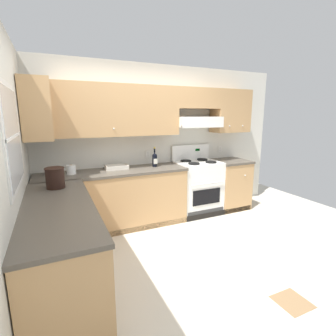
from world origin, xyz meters
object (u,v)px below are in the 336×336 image
at_px(stove, 198,187).
at_px(wine_bottle, 155,159).
at_px(bowl, 117,168).
at_px(bucket, 55,177).
at_px(paper_towel_roll, 71,170).

bearing_deg(stove, wine_bottle, 177.92).
bearing_deg(bowl, wine_bottle, -6.48).
distance_m(stove, bowl, 1.49).
distance_m(wine_bottle, bucket, 1.64).
bearing_deg(stove, bowl, 176.02).
height_order(wine_bottle, paper_towel_roll, wine_bottle).
xyz_separation_m(wine_bottle, bucket, (-1.49, -0.67, 0.00)).
bearing_deg(wine_bottle, stove, -2.08).
height_order(stove, wine_bottle, wine_bottle).
height_order(bowl, bucket, bucket).
xyz_separation_m(bowl, bucket, (-0.89, -0.74, 0.11)).
distance_m(stove, wine_bottle, 0.98).
bearing_deg(bowl, bucket, -140.14).
distance_m(bucket, paper_towel_roll, 0.71).
xyz_separation_m(bucket, paper_towel_roll, (0.22, 0.67, -0.06)).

